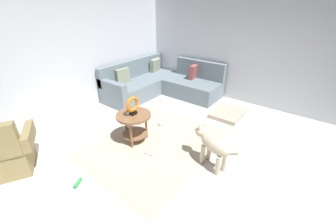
# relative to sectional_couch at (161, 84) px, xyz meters

# --- Properties ---
(ground_plane) EXTENTS (6.00, 6.00, 0.10)m
(ground_plane) POSITION_rel_sectional_couch_xyz_m (-1.99, -2.01, -0.34)
(ground_plane) COLOR silver
(wall_back) EXTENTS (6.00, 0.12, 2.70)m
(wall_back) POSITION_rel_sectional_couch_xyz_m (-1.99, 0.93, 1.06)
(wall_back) COLOR silver
(wall_back) RESTS_ON ground_plane
(wall_right) EXTENTS (0.12, 6.00, 2.70)m
(wall_right) POSITION_rel_sectional_couch_xyz_m (0.95, -2.01, 1.06)
(wall_right) COLOR silver
(wall_right) RESTS_ON ground_plane
(area_rug) EXTENTS (2.30, 1.90, 0.01)m
(area_rug) POSITION_rel_sectional_couch_xyz_m (-1.84, -1.31, -0.29)
(area_rug) COLOR #BCAD93
(area_rug) RESTS_ON ground_plane
(sectional_couch) EXTENTS (2.20, 2.25, 0.88)m
(sectional_couch) POSITION_rel_sectional_couch_xyz_m (0.00, 0.00, 0.00)
(sectional_couch) COLOR slate
(sectional_couch) RESTS_ON ground_plane
(armchair) EXTENTS (0.99, 0.91, 0.88)m
(armchair) POSITION_rel_sectional_couch_xyz_m (-3.63, -0.07, 0.03)
(armchair) COLOR olive
(armchair) RESTS_ON ground_plane
(side_table) EXTENTS (0.60, 0.60, 0.54)m
(side_table) POSITION_rel_sectional_couch_xyz_m (-1.95, -0.98, 0.12)
(side_table) COLOR brown
(side_table) RESTS_ON ground_plane
(torus_sculpture) EXTENTS (0.28, 0.08, 0.33)m
(torus_sculpture) POSITION_rel_sectional_couch_xyz_m (-1.95, -0.98, 0.42)
(torus_sculpture) COLOR black
(torus_sculpture) RESTS_ON side_table
(dog_bed_mat) EXTENTS (0.80, 0.60, 0.09)m
(dog_bed_mat) POSITION_rel_sectional_couch_xyz_m (-0.01, -1.93, -0.25)
(dog_bed_mat) COLOR #B2A38E
(dog_bed_mat) RESTS_ON ground_plane
(dog) EXTENTS (0.37, 0.82, 0.63)m
(dog) POSITION_rel_sectional_couch_xyz_m (-1.71, -2.36, 0.09)
(dog) COLOR beige
(dog) RESTS_ON ground_plane
(dog_toy_ball) EXTENTS (0.09, 0.09, 0.09)m
(dog_toy_ball) POSITION_rel_sectional_couch_xyz_m (-1.28, -1.02, -0.25)
(dog_toy_ball) COLOR silver
(dog_toy_ball) RESTS_ON ground_plane
(dog_toy_rope) EXTENTS (0.17, 0.12, 0.05)m
(dog_toy_rope) POSITION_rel_sectional_couch_xyz_m (-3.17, -1.09, -0.27)
(dog_toy_rope) COLOR green
(dog_toy_rope) RESTS_ON ground_plane
(dog_toy_bone) EXTENTS (0.11, 0.19, 0.06)m
(dog_toy_bone) POSITION_rel_sectional_couch_xyz_m (-2.11, -1.45, -0.26)
(dog_toy_bone) COLOR silver
(dog_toy_bone) RESTS_ON ground_plane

